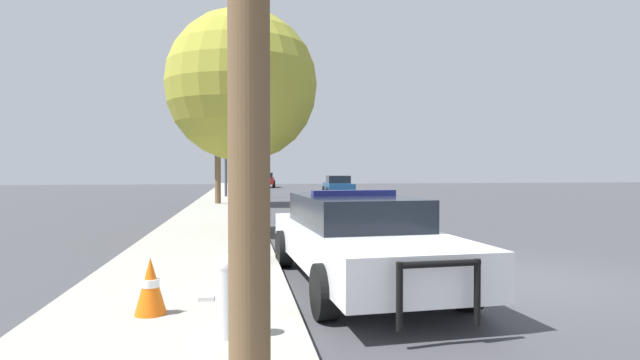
% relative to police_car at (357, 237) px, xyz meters
% --- Properties ---
extents(ground_plane, '(110.00, 110.00, 0.00)m').
position_rel_police_car_xyz_m(ground_plane, '(2.48, -0.13, -0.73)').
color(ground_plane, '#3D3D42').
extents(sidewalk_left, '(3.00, 110.00, 0.13)m').
position_rel_police_car_xyz_m(sidewalk_left, '(-2.62, -0.13, -0.67)').
color(sidewalk_left, '#99968C').
rests_on(sidewalk_left, ground_plane).
extents(police_car, '(2.31, 5.50, 1.45)m').
position_rel_police_car_xyz_m(police_car, '(0.00, 0.00, 0.00)').
color(police_car, white).
rests_on(police_car, ground_plane).
extents(fire_hydrant, '(0.54, 0.24, 0.81)m').
position_rel_police_car_xyz_m(fire_hydrant, '(-1.94, -2.58, -0.17)').
color(fire_hydrant, white).
rests_on(fire_hydrant, sidewalk_left).
extents(traffic_light, '(3.63, 0.35, 5.38)m').
position_rel_police_car_xyz_m(traffic_light, '(-1.27, 23.72, 3.18)').
color(traffic_light, '#424247').
rests_on(traffic_light, sidewalk_left).
extents(car_background_oncoming, '(2.16, 4.78, 1.38)m').
position_rel_police_car_xyz_m(car_background_oncoming, '(4.72, 25.36, -0.01)').
color(car_background_oncoming, navy).
rests_on(car_background_oncoming, ground_plane).
extents(car_background_distant, '(2.23, 4.11, 1.47)m').
position_rel_police_car_xyz_m(car_background_distant, '(0.68, 42.55, 0.05)').
color(car_background_distant, maroon).
rests_on(car_background_distant, ground_plane).
extents(tree_sidewalk_near, '(4.09, 4.09, 5.97)m').
position_rel_police_car_xyz_m(tree_sidewalk_near, '(-1.74, 6.19, 3.31)').
color(tree_sidewalk_near, brown).
rests_on(tree_sidewalk_near, sidewalk_left).
extents(tree_sidewalk_mid, '(4.58, 4.58, 7.46)m').
position_rel_police_car_xyz_m(tree_sidewalk_mid, '(-2.87, 17.29, 4.55)').
color(tree_sidewalk_mid, brown).
rests_on(tree_sidewalk_mid, sidewalk_left).
extents(traffic_cone, '(0.36, 0.36, 0.65)m').
position_rel_police_car_xyz_m(traffic_cone, '(-2.81, -1.65, -0.28)').
color(traffic_cone, orange).
rests_on(traffic_cone, sidewalk_left).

